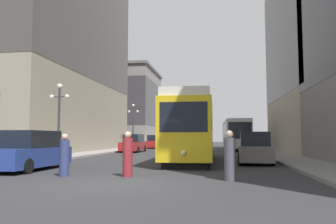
{
  "coord_description": "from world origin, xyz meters",
  "views": [
    {
      "loc": [
        3.26,
        -10.31,
        1.51
      ],
      "look_at": [
        0.49,
        7.79,
        2.94
      ],
      "focal_mm": 34.69,
      "sensor_mm": 36.0,
      "label": 1
    }
  ],
  "objects": [
    {
      "name": "sidewalk_right",
      "position": [
        7.99,
        40.0,
        0.07
      ],
      "size": [
        2.65,
        120.0,
        0.15
      ],
      "primitive_type": "cube",
      "color": "gray",
      "rests_on": "ground"
    },
    {
      "name": "transit_bus",
      "position": [
        5.36,
        29.35,
        1.95
      ],
      "size": [
        2.84,
        12.58,
        3.45
      ],
      "rotation": [
        0.0,
        0.0,
        0.02
      ],
      "color": "black",
      "rests_on": "ground"
    },
    {
      "name": "lamp_post_left_near",
      "position": [
        -7.27,
        10.04,
        3.46
      ],
      "size": [
        1.41,
        0.36,
        4.99
      ],
      "color": "#333338",
      "rests_on": "sidewalk_left"
    },
    {
      "name": "pedestrian_crossing_far",
      "position": [
        3.67,
        1.29,
        0.82
      ],
      "size": [
        0.39,
        0.39,
        1.75
      ],
      "rotation": [
        0.0,
        0.0,
        5.01
      ],
      "color": "#4C4C56",
      "rests_on": "ground"
    },
    {
      "name": "lamp_post_left_far",
      "position": [
        -7.27,
        29.41,
        3.81
      ],
      "size": [
        1.41,
        0.36,
        5.58
      ],
      "color": "#333338",
      "rests_on": "sidewalk_left"
    },
    {
      "name": "parked_car_left_mid",
      "position": [
        -5.37,
        33.66,
        0.84
      ],
      "size": [
        1.94,
        4.88,
        1.82
      ],
      "rotation": [
        0.0,
        0.0,
        0.01
      ],
      "color": "black",
      "rests_on": "ground"
    },
    {
      "name": "ground_plane",
      "position": [
        0.0,
        0.0,
        0.0
      ],
      "size": [
        200.0,
        200.0,
        0.0
      ],
      "primitive_type": "plane",
      "color": "#303033"
    },
    {
      "name": "pedestrian_on_sidewalk",
      "position": [
        -0.18,
        1.87,
        0.81
      ],
      "size": [
        0.39,
        0.39,
        1.74
      ],
      "rotation": [
        0.0,
        0.0,
        4.67
      ],
      "color": "maroon",
      "rests_on": "ground"
    },
    {
      "name": "parked_car_left_near",
      "position": [
        -5.37,
        3.73,
        0.84
      ],
      "size": [
        1.96,
        4.77,
        1.82
      ],
      "rotation": [
        0.0,
        0.0,
        -0.02
      ],
      "color": "black",
      "rests_on": "ground"
    },
    {
      "name": "parked_car_left_far",
      "position": [
        -5.37,
        22.43,
        0.84
      ],
      "size": [
        1.9,
        4.89,
        1.82
      ],
      "rotation": [
        0.0,
        0.0,
        -0.0
      ],
      "color": "black",
      "rests_on": "ground"
    },
    {
      "name": "streetcar",
      "position": [
        1.62,
        10.49,
        2.1
      ],
      "size": [
        2.8,
        12.29,
        3.89
      ],
      "rotation": [
        0.0,
        0.0,
        0.01
      ],
      "color": "black",
      "rests_on": "ground"
    },
    {
      "name": "building_left_midblock",
      "position": [
        -15.26,
        21.84,
        15.53
      ],
      "size": [
        12.49,
        24.53,
        30.11
      ],
      "color": "gray",
      "rests_on": "ground"
    },
    {
      "name": "parked_car_right_far",
      "position": [
        5.37,
        9.2,
        0.84
      ],
      "size": [
        2.07,
        4.71,
        1.82
      ],
      "rotation": [
        0.0,
        0.0,
        3.09
      ],
      "color": "black",
      "rests_on": "ground"
    },
    {
      "name": "building_left_corner",
      "position": [
        -15.74,
        53.37,
        7.81
      ],
      "size": [
        13.45,
        16.55,
        15.24
      ],
      "color": "gray",
      "rests_on": "ground"
    },
    {
      "name": "pedestrian_crossing_near",
      "position": [
        -2.65,
        1.62,
        0.77
      ],
      "size": [
        0.37,
        0.37,
        1.65
      ],
      "rotation": [
        0.0,
        0.0,
        0.24
      ],
      "color": "navy",
      "rests_on": "ground"
    },
    {
      "name": "sidewalk_left",
      "position": [
        -7.99,
        40.0,
        0.07
      ],
      "size": [
        2.65,
        120.0,
        0.15
      ],
      "primitive_type": "cube",
      "color": "gray",
      "rests_on": "ground"
    }
  ]
}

